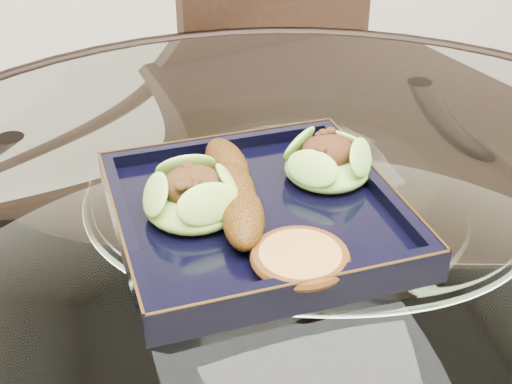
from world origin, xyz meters
name	(u,v)px	position (x,y,z in m)	size (l,w,h in m)	color
dining_table	(300,339)	(0.00, 0.00, 0.60)	(1.13, 1.13, 0.77)	white
dining_chair	(308,157)	(0.21, 0.51, 0.52)	(0.48, 0.48, 0.93)	black
navy_plate	(256,218)	(-0.05, 0.00, 0.77)	(0.27, 0.27, 0.02)	black
lettuce_wrap_left	(194,199)	(-0.11, 0.02, 0.80)	(0.10, 0.10, 0.03)	#75AF33
lettuce_wrap_right	(328,163)	(0.04, 0.04, 0.80)	(0.09, 0.09, 0.03)	#51962B
roasted_plantain	(235,189)	(-0.07, 0.02, 0.80)	(0.19, 0.04, 0.03)	#5F370A
crumb_patty	(300,259)	(-0.04, -0.09, 0.79)	(0.08, 0.08, 0.01)	#B87A3D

